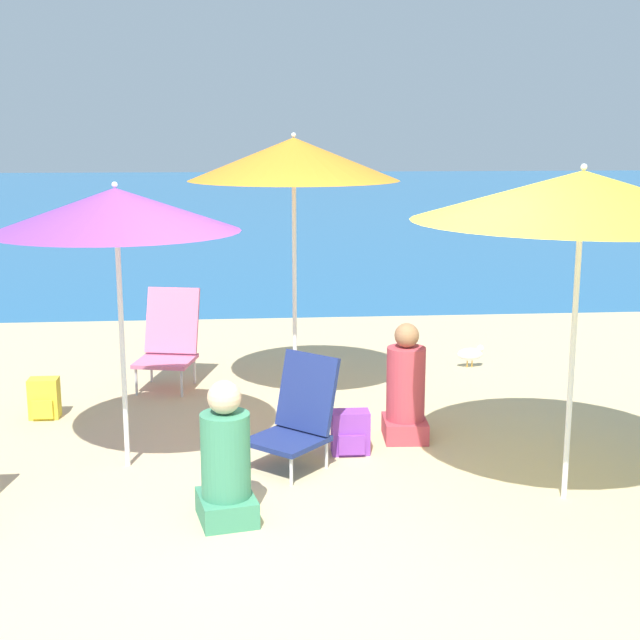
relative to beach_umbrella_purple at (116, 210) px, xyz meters
name	(u,v)px	position (x,y,z in m)	size (l,w,h in m)	color
ground_plane	(331,524)	(1.35, -1.08, -1.82)	(60.00, 60.00, 0.00)	#D1BA89
sea_water	(258,199)	(1.35, 25.00, -1.82)	(60.00, 40.00, 0.01)	#23669E
beach_umbrella_purple	(116,210)	(0.00, 0.00, 0.00)	(1.68, 1.68, 2.01)	white
beach_umbrella_orange	(294,159)	(1.28, 1.39, 0.29)	(1.77, 1.77, 2.33)	white
beach_umbrella_yellow	(582,196)	(2.91, -0.82, 0.14)	(2.09, 2.09, 2.15)	white
beach_chair_pink	(169,340)	(0.14, 2.05, -1.38)	(0.62, 0.72, 0.90)	silver
beach_chair_navy	(298,415)	(1.21, -0.09, -1.45)	(0.72, 0.72, 0.79)	silver
person_seated_near	(406,391)	(2.07, 0.40, -1.44)	(0.35, 0.40, 0.92)	#BF3F4C
person_seated_far	(226,463)	(0.72, -0.97, -1.45)	(0.40, 0.45, 0.89)	#3F8C66
backpack_yellow	(44,399)	(-0.82, 1.16, -1.66)	(0.24, 0.20, 0.34)	yellow
backpack_purple	(350,433)	(1.62, 0.12, -1.66)	(0.28, 0.20, 0.32)	purple
seagull	(471,354)	(3.11, 2.44, -1.68)	(0.27, 0.11, 0.23)	gold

